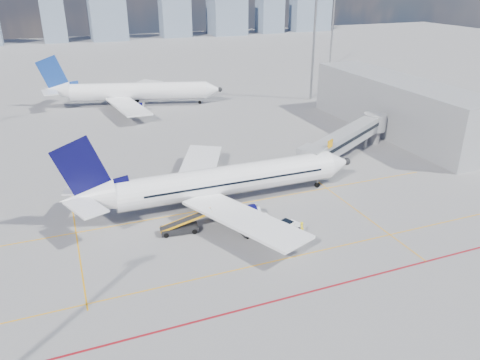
% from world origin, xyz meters
% --- Properties ---
extents(ground, '(420.00, 420.00, 0.00)m').
position_xyz_m(ground, '(0.00, 0.00, 0.00)').
color(ground, gray).
rests_on(ground, ground).
extents(apron_markings, '(90.00, 35.12, 0.01)m').
position_xyz_m(apron_markings, '(-0.58, -3.91, 0.01)').
color(apron_markings, orange).
rests_on(apron_markings, ground).
extents(jet_bridge, '(23.55, 15.78, 6.30)m').
position_xyz_m(jet_bridge, '(23.51, 16.91, 3.74)').
color(jet_bridge, gray).
rests_on(jet_bridge, ground).
extents(terminal_block, '(10.00, 42.00, 10.00)m').
position_xyz_m(terminal_block, '(39.95, 26.00, 5.00)').
color(terminal_block, gray).
rests_on(terminal_block, ground).
extents(floodlight_mast_ne, '(3.20, 0.61, 25.45)m').
position_xyz_m(floodlight_mast_ne, '(38.00, 55.00, 13.59)').
color(floodlight_mast_ne, gray).
rests_on(floodlight_mast_ne, ground).
extents(floodlight_mast_far, '(3.20, 0.61, 25.45)m').
position_xyz_m(floodlight_mast_far, '(65.00, 90.00, 13.59)').
color(floodlight_mast_far, gray).
rests_on(floodlight_mast_far, ground).
extents(distant_skyline, '(247.66, 15.53, 31.51)m').
position_xyz_m(distant_skyline, '(-9.44, 190.00, 11.54)').
color(distant_skyline, slate).
rests_on(distant_skyline, ground).
extents(main_aircraft, '(39.54, 34.46, 11.52)m').
position_xyz_m(main_aircraft, '(-2.07, 8.82, 3.22)').
color(main_aircraft, white).
rests_on(main_aircraft, ground).
extents(second_aircraft, '(40.30, 34.47, 12.01)m').
position_xyz_m(second_aircraft, '(-3.63, 64.60, 3.22)').
color(second_aircraft, white).
rests_on(second_aircraft, ground).
extents(baggage_tug, '(2.87, 2.38, 1.75)m').
position_xyz_m(baggage_tug, '(3.11, -1.30, 0.84)').
color(baggage_tug, white).
rests_on(baggage_tug, ground).
extents(cargo_dolly, '(3.76, 1.85, 2.01)m').
position_xyz_m(cargo_dolly, '(-0.41, 0.06, 1.10)').
color(cargo_dolly, black).
rests_on(cargo_dolly, ground).
extents(belt_loader, '(6.29, 2.12, 2.53)m').
position_xyz_m(belt_loader, '(-8.51, 3.50, 0.66)').
color(belt_loader, black).
rests_on(belt_loader, ground).
extents(ramp_worker, '(0.55, 0.77, 2.00)m').
position_xyz_m(ramp_worker, '(4.13, -2.66, 1.00)').
color(ramp_worker, yellow).
rests_on(ramp_worker, ground).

